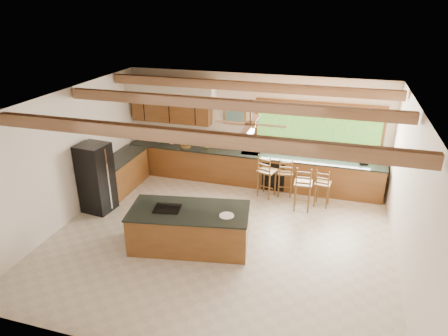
% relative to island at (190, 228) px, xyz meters
% --- Properties ---
extents(ground, '(7.20, 7.20, 0.00)m').
position_rel_island_xyz_m(ground, '(0.53, 0.43, -0.43)').
color(ground, '#BFB09F').
rests_on(ground, ground).
extents(room_shell, '(7.27, 6.54, 3.02)m').
position_rel_island_xyz_m(room_shell, '(0.36, 1.08, 1.79)').
color(room_shell, silver).
rests_on(room_shell, ground).
extents(counter_run, '(7.12, 3.10, 1.28)m').
position_rel_island_xyz_m(counter_run, '(-0.29, 2.95, 0.04)').
color(counter_run, brown).
rests_on(counter_run, ground).
extents(island, '(2.60, 1.55, 0.87)m').
position_rel_island_xyz_m(island, '(0.00, 0.00, 0.00)').
color(island, brown).
rests_on(island, ground).
extents(refrigerator, '(0.73, 0.71, 1.70)m').
position_rel_island_xyz_m(refrigerator, '(-2.69, 0.83, 0.42)').
color(refrigerator, black).
rests_on(refrigerator, ground).
extents(bar_stool_a, '(0.43, 0.43, 1.17)m').
position_rel_island_xyz_m(bar_stool_a, '(2.08, 2.19, 0.26)').
color(bar_stool_a, brown).
rests_on(bar_stool_a, ground).
extents(bar_stool_b, '(0.53, 0.53, 1.19)m').
position_rel_island_xyz_m(bar_stool_b, '(1.11, 2.65, 0.28)').
color(bar_stool_b, brown).
rests_on(bar_stool_b, ground).
extents(bar_stool_c, '(0.43, 0.43, 1.09)m').
position_rel_island_xyz_m(bar_stool_c, '(1.57, 2.82, 0.22)').
color(bar_stool_c, brown).
rests_on(bar_stool_c, ground).
extents(bar_stool_d, '(0.41, 0.41, 1.02)m').
position_rel_island_xyz_m(bar_stool_d, '(2.54, 2.51, 0.18)').
color(bar_stool_d, brown).
rests_on(bar_stool_d, ground).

